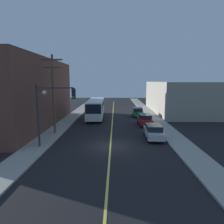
{
  "coord_description": "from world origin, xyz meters",
  "views": [
    {
      "loc": [
        0.48,
        -19.88,
        6.47
      ],
      "look_at": [
        0.0,
        9.63,
        2.0
      ],
      "focal_mm": 32.79,
      "sensor_mm": 36.0,
      "label": 1
    }
  ],
  "objects_px": {
    "city_bus": "(96,108)",
    "parked_car_red": "(145,119)",
    "parked_car_green": "(138,112)",
    "utility_pole_near": "(53,91)",
    "parked_car_silver": "(154,132)",
    "street_lamp_left": "(40,109)",
    "traffic_signal_left_corner": "(53,104)"
  },
  "relations": [
    {
      "from": "city_bus",
      "to": "parked_car_red",
      "type": "height_order",
      "value": "city_bus"
    },
    {
      "from": "parked_car_green",
      "to": "parked_car_red",
      "type": "bearing_deg",
      "value": -88.2
    },
    {
      "from": "parked_car_red",
      "to": "utility_pole_near",
      "type": "height_order",
      "value": "utility_pole_near"
    },
    {
      "from": "city_bus",
      "to": "parked_car_silver",
      "type": "height_order",
      "value": "city_bus"
    },
    {
      "from": "city_bus",
      "to": "street_lamp_left",
      "type": "distance_m",
      "value": 16.95
    },
    {
      "from": "parked_car_red",
      "to": "street_lamp_left",
      "type": "relative_size",
      "value": 0.8
    },
    {
      "from": "traffic_signal_left_corner",
      "to": "city_bus",
      "type": "bearing_deg",
      "value": 81.68
    },
    {
      "from": "parked_car_silver",
      "to": "utility_pole_near",
      "type": "bearing_deg",
      "value": 171.3
    },
    {
      "from": "parked_car_green",
      "to": "street_lamp_left",
      "type": "height_order",
      "value": "street_lamp_left"
    },
    {
      "from": "parked_car_green",
      "to": "traffic_signal_left_corner",
      "type": "distance_m",
      "value": 21.17
    },
    {
      "from": "street_lamp_left",
      "to": "utility_pole_near",
      "type": "bearing_deg",
      "value": 91.0
    },
    {
      "from": "parked_car_silver",
      "to": "street_lamp_left",
      "type": "distance_m",
      "value": 12.36
    },
    {
      "from": "street_lamp_left",
      "to": "traffic_signal_left_corner",
      "type": "bearing_deg",
      "value": -12.27
    },
    {
      "from": "city_bus",
      "to": "parked_car_silver",
      "type": "xyz_separation_m",
      "value": [
        7.79,
        -13.41,
        -0.98
      ]
    },
    {
      "from": "parked_car_red",
      "to": "parked_car_green",
      "type": "height_order",
      "value": "same"
    },
    {
      "from": "city_bus",
      "to": "utility_pole_near",
      "type": "height_order",
      "value": "utility_pole_near"
    },
    {
      "from": "parked_car_silver",
      "to": "street_lamp_left",
      "type": "relative_size",
      "value": 0.81
    },
    {
      "from": "parked_car_silver",
      "to": "street_lamp_left",
      "type": "bearing_deg",
      "value": -165.67
    },
    {
      "from": "parked_car_red",
      "to": "utility_pole_near",
      "type": "relative_size",
      "value": 0.47
    },
    {
      "from": "city_bus",
      "to": "parked_car_red",
      "type": "bearing_deg",
      "value": -37.61
    },
    {
      "from": "parked_car_silver",
      "to": "parked_car_green",
      "type": "height_order",
      "value": "same"
    },
    {
      "from": "parked_car_silver",
      "to": "traffic_signal_left_corner",
      "type": "height_order",
      "value": "traffic_signal_left_corner"
    },
    {
      "from": "parked_car_silver",
      "to": "traffic_signal_left_corner",
      "type": "distance_m",
      "value": 11.29
    },
    {
      "from": "utility_pole_near",
      "to": "traffic_signal_left_corner",
      "type": "distance_m",
      "value": 5.39
    },
    {
      "from": "utility_pole_near",
      "to": "traffic_signal_left_corner",
      "type": "height_order",
      "value": "utility_pole_near"
    },
    {
      "from": "city_bus",
      "to": "utility_pole_near",
      "type": "xyz_separation_m",
      "value": [
        -3.94,
        -11.62,
        3.52
      ]
    },
    {
      "from": "traffic_signal_left_corner",
      "to": "parked_car_green",
      "type": "bearing_deg",
      "value": 61.26
    },
    {
      "from": "traffic_signal_left_corner",
      "to": "street_lamp_left",
      "type": "height_order",
      "value": "traffic_signal_left_corner"
    },
    {
      "from": "parked_car_silver",
      "to": "utility_pole_near",
      "type": "xyz_separation_m",
      "value": [
        -11.73,
        1.79,
        4.49
      ]
    },
    {
      "from": "parked_car_silver",
      "to": "parked_car_red",
      "type": "relative_size",
      "value": 1.01
    },
    {
      "from": "city_bus",
      "to": "parked_car_green",
      "type": "distance_m",
      "value": 7.83
    },
    {
      "from": "parked_car_red",
      "to": "utility_pole_near",
      "type": "bearing_deg",
      "value": -154.66
    }
  ]
}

